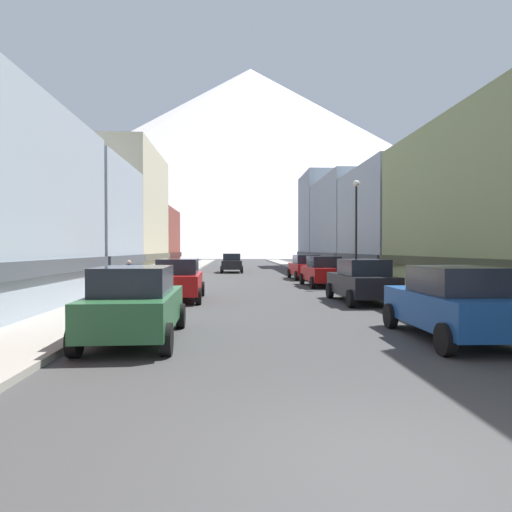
# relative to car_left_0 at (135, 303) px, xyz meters

# --- Properties ---
(ground_plane) EXTENTS (400.00, 400.00, 0.00)m
(ground_plane) POSITION_rel_car_left_0_xyz_m (3.80, -6.50, -0.90)
(ground_plane) COLOR #3A3A3A
(sidewalk_left) EXTENTS (2.50, 100.00, 0.15)m
(sidewalk_left) POSITION_rel_car_left_0_xyz_m (-2.45, 28.50, -0.82)
(sidewalk_left) COLOR gray
(sidewalk_left) RESTS_ON ground
(sidewalk_right) EXTENTS (2.50, 100.00, 0.15)m
(sidewalk_right) POSITION_rel_car_left_0_xyz_m (10.05, 28.50, -0.82)
(sidewalk_right) COLOR gray
(sidewalk_right) RESTS_ON ground
(storefront_left_2) EXTENTS (8.81, 8.60, 7.17)m
(storefront_left_2) POSITION_rel_car_left_0_xyz_m (-7.95, 15.49, 2.55)
(storefront_left_2) COLOR #99A5B2
(storefront_left_2) RESTS_ON ground
(storefront_left_3) EXTENTS (7.58, 11.90, 10.06)m
(storefront_left_3) POSITION_rel_car_left_0_xyz_m (-7.34, 25.80, 3.96)
(storefront_left_3) COLOR beige
(storefront_left_3) RESTS_ON ground
(storefront_left_4) EXTENTS (9.86, 9.31, 6.34)m
(storefront_left_4) POSITION_rel_car_left_0_xyz_m (-8.48, 36.47, 2.15)
(storefront_left_4) COLOR brown
(storefront_left_4) RESTS_ON ground
(storefront_right_2) EXTENTS (6.69, 11.41, 8.19)m
(storefront_right_2) POSITION_rel_car_left_0_xyz_m (14.49, 22.06, 3.05)
(storefront_right_2) COLOR #99A5B2
(storefront_right_2) RESTS_ON ground
(storefront_right_3) EXTENTS (9.06, 13.57, 9.41)m
(storefront_right_3) POSITION_rel_car_left_0_xyz_m (15.68, 34.83, 3.64)
(storefront_right_3) COLOR #99A5B2
(storefront_right_3) RESTS_ON ground
(storefront_right_4) EXTENTS (7.09, 9.29, 11.80)m
(storefront_right_4) POSITION_rel_car_left_0_xyz_m (14.69, 46.67, 4.82)
(storefront_right_4) COLOR #99A5B2
(storefront_right_4) RESTS_ON ground
(car_left_0) EXTENTS (2.17, 4.45, 1.78)m
(car_left_0) POSITION_rel_car_left_0_xyz_m (0.00, 0.00, 0.00)
(car_left_0) COLOR #265933
(car_left_0) RESTS_ON ground
(car_left_1) EXTENTS (2.17, 4.45, 1.78)m
(car_left_1) POSITION_rel_car_left_0_xyz_m (-0.00, 8.57, 0.00)
(car_left_1) COLOR #9E1111
(car_left_1) RESTS_ON ground
(car_right_0) EXTENTS (2.09, 4.41, 1.78)m
(car_right_0) POSITION_rel_car_left_0_xyz_m (7.60, -0.29, 0.00)
(car_right_0) COLOR #19478C
(car_right_0) RESTS_ON ground
(car_right_1) EXTENTS (2.16, 4.45, 1.78)m
(car_right_1) POSITION_rel_car_left_0_xyz_m (7.60, 7.39, 0.00)
(car_right_1) COLOR black
(car_right_1) RESTS_ON ground
(car_right_2) EXTENTS (2.17, 4.45, 1.78)m
(car_right_2) POSITION_rel_car_left_0_xyz_m (7.60, 15.51, 0.00)
(car_right_2) COLOR #9E1111
(car_right_2) RESTS_ON ground
(car_right_3) EXTENTS (2.17, 4.45, 1.78)m
(car_right_3) POSITION_rel_car_left_0_xyz_m (7.60, 21.91, 0.00)
(car_right_3) COLOR #9E1111
(car_right_3) RESTS_ON ground
(car_driving_0) EXTENTS (2.06, 4.40, 1.78)m
(car_driving_0) POSITION_rel_car_left_0_xyz_m (2.20, 31.84, 0.00)
(car_driving_0) COLOR black
(car_driving_0) RESTS_ON ground
(trash_bin_right) EXTENTS (0.59, 0.59, 0.98)m
(trash_bin_right) POSITION_rel_car_left_0_xyz_m (10.15, 3.25, -0.26)
(trash_bin_right) COLOR #4C5156
(trash_bin_right) RESTS_ON sidewalk_right
(pedestrian_1) EXTENTS (0.36, 0.36, 1.54)m
(pedestrian_1) POSITION_rel_car_left_0_xyz_m (-2.45, 10.15, -0.05)
(pedestrian_1) COLOR navy
(pedestrian_1) RESTS_ON sidewalk_left
(streetlamp_right) EXTENTS (0.36, 0.36, 5.86)m
(streetlamp_right) POSITION_rel_car_left_0_xyz_m (9.15, 13.91, 3.09)
(streetlamp_right) COLOR black
(streetlamp_right) RESTS_ON sidewalk_right
(mountain_backdrop) EXTENTS (325.72, 325.72, 107.02)m
(mountain_backdrop) POSITION_rel_car_left_0_xyz_m (12.41, 253.50, 52.61)
(mountain_backdrop) COLOR silver
(mountain_backdrop) RESTS_ON ground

